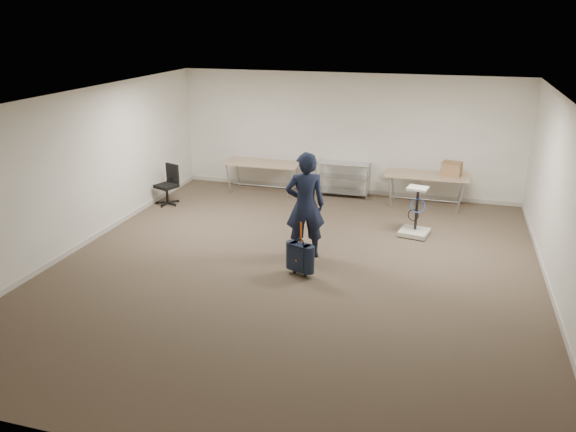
% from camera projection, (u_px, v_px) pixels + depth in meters
% --- Properties ---
extents(ground, '(9.00, 9.00, 0.00)m').
position_uv_depth(ground, '(295.00, 268.00, 9.43)').
color(ground, '#4F3F30').
rests_on(ground, ground).
extents(room_shell, '(8.00, 9.00, 9.00)m').
position_uv_depth(room_shell, '(314.00, 236.00, 10.67)').
color(room_shell, silver).
rests_on(room_shell, ground).
extents(folding_table_left, '(1.80, 0.75, 0.73)m').
position_uv_depth(folding_table_left, '(262.00, 165.00, 13.28)').
color(folding_table_left, tan).
rests_on(folding_table_left, ground).
extents(folding_table_right, '(1.80, 0.75, 0.73)m').
position_uv_depth(folding_table_right, '(427.00, 177.00, 12.28)').
color(folding_table_right, tan).
rests_on(folding_table_right, ground).
extents(wire_shelf, '(1.22, 0.47, 0.80)m').
position_uv_depth(wire_shelf, '(343.00, 178.00, 13.08)').
color(wire_shelf, silver).
rests_on(wire_shelf, ground).
extents(person, '(0.80, 0.67, 1.88)m').
position_uv_depth(person, '(305.00, 206.00, 9.59)').
color(person, black).
rests_on(person, ground).
extents(suitcase, '(0.38, 0.30, 0.92)m').
position_uv_depth(suitcase, '(300.00, 257.00, 9.08)').
color(suitcase, '#161F32').
rests_on(suitcase, ground).
extents(office_chair, '(0.54, 0.55, 0.89)m').
position_uv_depth(office_chair, '(168.00, 192.00, 12.57)').
color(office_chair, black).
rests_on(office_chair, ground).
extents(equipment_cart, '(0.61, 0.61, 0.97)m').
position_uv_depth(equipment_cart, '(415.00, 223.00, 10.76)').
color(equipment_cart, beige).
rests_on(equipment_cart, ground).
extents(cardboard_box, '(0.45, 0.37, 0.30)m').
position_uv_depth(cardboard_box, '(452.00, 169.00, 12.12)').
color(cardboard_box, olive).
rests_on(cardboard_box, folding_table_right).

